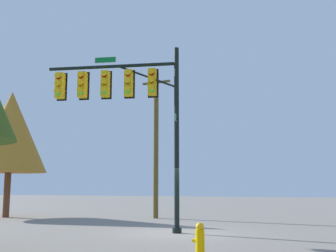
{
  "coord_description": "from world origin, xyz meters",
  "views": [
    {
      "loc": [
        -5.2,
        15.37,
        1.77
      ],
      "look_at": [
        0.25,
        0.33,
        4.16
      ],
      "focal_mm": 43.71,
      "sensor_mm": 36.0,
      "label": 1
    }
  ],
  "objects_px": {
    "tree_mid": "(10,132)",
    "signal_pole_assembly": "(122,95)",
    "fire_hydrant": "(200,239)",
    "utility_pole": "(156,142)"
  },
  "relations": [
    {
      "from": "signal_pole_assembly",
      "to": "utility_pole",
      "type": "height_order",
      "value": "utility_pole"
    },
    {
      "from": "utility_pole",
      "to": "tree_mid",
      "type": "xyz_separation_m",
      "value": [
        8.53,
        2.36,
        0.67
      ]
    },
    {
      "from": "utility_pole",
      "to": "fire_hydrant",
      "type": "xyz_separation_m",
      "value": [
        -5.76,
        11.36,
        -3.99
      ]
    },
    {
      "from": "fire_hydrant",
      "to": "tree_mid",
      "type": "distance_m",
      "value": 17.52
    },
    {
      "from": "utility_pole",
      "to": "tree_mid",
      "type": "relative_size",
      "value": 1.13
    },
    {
      "from": "signal_pole_assembly",
      "to": "utility_pole",
      "type": "bearing_deg",
      "value": -79.62
    },
    {
      "from": "signal_pole_assembly",
      "to": "fire_hydrant",
      "type": "relative_size",
      "value": 8.98
    },
    {
      "from": "signal_pole_assembly",
      "to": "tree_mid",
      "type": "height_order",
      "value": "tree_mid"
    },
    {
      "from": "tree_mid",
      "to": "signal_pole_assembly",
      "type": "bearing_deg",
      "value": 153.78
    },
    {
      "from": "fire_hydrant",
      "to": "tree_mid",
      "type": "bearing_deg",
      "value": -32.18
    }
  ]
}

